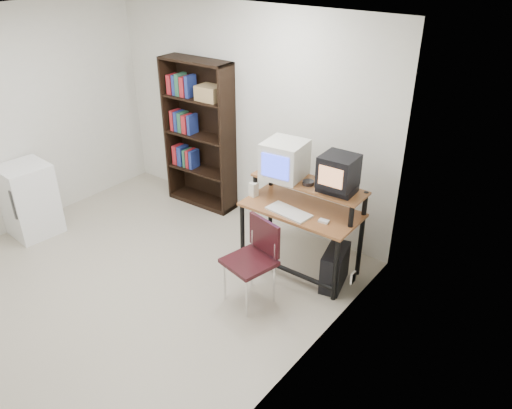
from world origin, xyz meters
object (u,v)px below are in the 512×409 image
Objects in this scene: crt_monitor at (285,160)px; pc_tower at (335,267)px; mini_fridge at (29,200)px; bookshelf at (201,133)px; crt_tv at (338,171)px; school_chair at (255,253)px; computer_desk at (302,211)px.

crt_monitor reaches higher than pc_tower.
crt_monitor is at bearing 33.42° from mini_fridge.
bookshelf is at bearing 152.58° from pc_tower.
crt_tv is (0.63, 0.00, 0.04)m from crt_monitor.
crt_monitor is 1.23m from pc_tower.
bookshelf is 2.21m from mini_fridge.
mini_fridge is at bearing -155.36° from school_chair.
school_chair is at bearing -80.80° from crt_monitor.
mini_fridge is (-3.43, -1.30, 0.23)m from pc_tower.
computer_desk is at bearing 29.60° from mini_fridge.
school_chair is 2.97m from mini_fridge.
computer_desk reaches higher than pc_tower.
crt_monitor is 0.63m from crt_tv.
mini_fridge is at bearing -156.42° from computer_desk.
school_chair is at bearing 17.24° from mini_fridge.
school_chair is at bearing -96.08° from computer_desk.
crt_tv is at bearing -6.74° from crt_monitor.
bookshelf reaches higher than mini_fridge.
crt_monitor is at bearing 155.05° from pc_tower.
school_chair is (-0.52, -0.67, 0.32)m from pc_tower.
bookshelf is (-2.34, 0.55, 0.77)m from pc_tower.
mini_fridge is (-1.08, -1.85, -0.54)m from bookshelf.
computer_desk is 0.67m from pc_tower.
crt_tv is at bearing 28.67° from mini_fridge.
crt_tv is (0.33, 0.09, 0.52)m from computer_desk.
bookshelf is at bearing 164.28° from computer_desk.
pc_tower is at bearing 64.45° from school_chair.
computer_desk is 1.40× the size of mini_fridge.
computer_desk is 0.62m from crt_tv.
crt_monitor is at bearing -17.10° from bookshelf.
crt_tv is 3.68m from mini_fridge.
mini_fridge is (-3.30, -1.45, -0.77)m from crt_tv.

